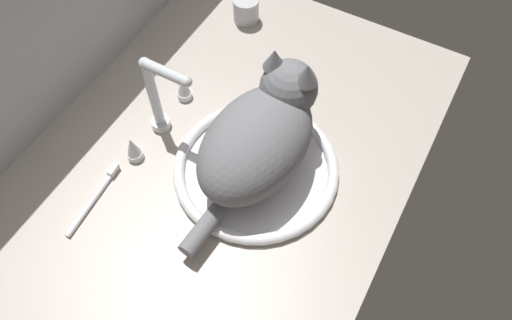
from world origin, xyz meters
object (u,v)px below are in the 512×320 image
at_px(faucet, 159,104).
at_px(sink_basin, 256,168).
at_px(metal_jar, 246,10).
at_px(cat, 262,133).
at_px(toothbrush, 95,197).

bearing_deg(faucet, sink_basin, -90.00).
height_order(sink_basin, metal_jar, metal_jar).
bearing_deg(cat, toothbrush, 133.40).
bearing_deg(cat, sink_basin, 176.08).
height_order(sink_basin, toothbrush, sink_basin).
distance_m(cat, toothbrush, 0.34).
relative_size(faucet, toothbrush, 1.27).
bearing_deg(toothbrush, sink_basin, -49.29).
bearing_deg(sink_basin, toothbrush, 130.71).
distance_m(sink_basin, toothbrush, 0.31).
xyz_separation_m(sink_basin, metal_jar, (0.36, 0.23, 0.02)).
xyz_separation_m(sink_basin, cat, (0.02, -0.00, 0.09)).
bearing_deg(metal_jar, cat, -145.96).
distance_m(metal_jar, toothbrush, 0.57).
relative_size(sink_basin, metal_jar, 5.15).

